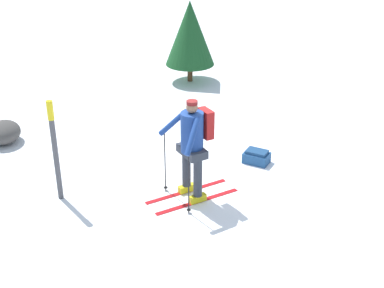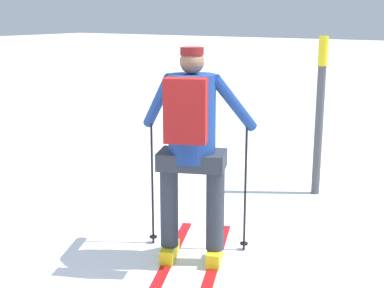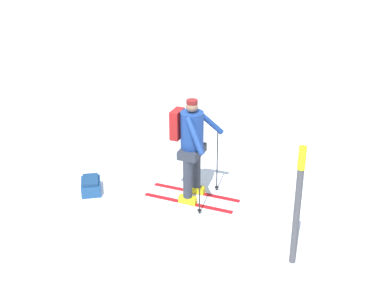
{
  "view_description": "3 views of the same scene",
  "coord_description": "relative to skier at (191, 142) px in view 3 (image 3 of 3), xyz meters",
  "views": [
    {
      "loc": [
        8.33,
        -1.36,
        4.92
      ],
      "look_at": [
        0.47,
        -0.3,
        1.02
      ],
      "focal_mm": 50.0,
      "sensor_mm": 36.0,
      "label": 1
    },
    {
      "loc": [
        -1.76,
        3.21,
        2.04
      ],
      "look_at": [
        0.47,
        -0.3,
        1.02
      ],
      "focal_mm": 50.0,
      "sensor_mm": 36.0,
      "label": 2
    },
    {
      "loc": [
        -5.2,
        -5.86,
        4.69
      ],
      "look_at": [
        0.47,
        -0.3,
        1.02
      ],
      "focal_mm": 50.0,
      "sensor_mm": 36.0,
      "label": 3
    }
  ],
  "objects": [
    {
      "name": "trail_marker",
      "position": [
        -0.26,
        -2.27,
        -0.01
      ],
      "size": [
        0.11,
        0.11,
        1.8
      ],
      "color": "#4C4C51",
      "rests_on": "ground_plane"
    },
    {
      "name": "ground_plane",
      "position": [
        -0.47,
        0.28,
        -1.05
      ],
      "size": [
        80.0,
        80.0,
        0.0
      ],
      "primitive_type": "plane",
      "color": "white"
    },
    {
      "name": "skier",
      "position": [
        0.0,
        0.0,
        0.0
      ],
      "size": [
        1.13,
        1.66,
        1.79
      ],
      "color": "red",
      "rests_on": "ground_plane"
    },
    {
      "name": "dropped_backpack",
      "position": [
        -1.08,
        1.4,
        -0.93
      ],
      "size": [
        0.55,
        0.58,
        0.26
      ],
      "color": "navy",
      "rests_on": "ground_plane"
    }
  ]
}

